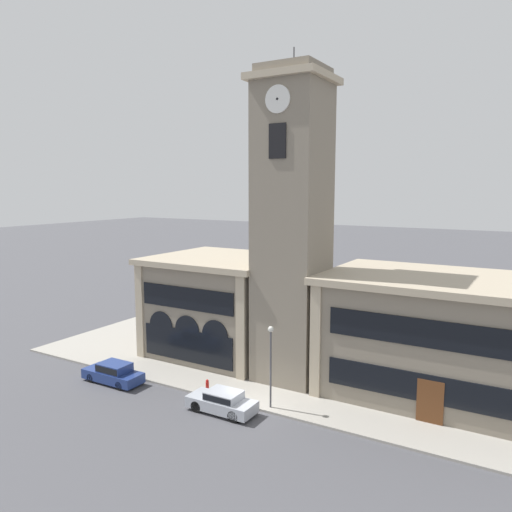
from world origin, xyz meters
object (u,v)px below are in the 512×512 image
fire_hydrant (207,386)px  parked_car_near (114,372)px  parked_car_mid (222,401)px  street_lamp (271,354)px

fire_hydrant → parked_car_near: bearing=-165.6°
parked_car_near → parked_car_mid: size_ratio=1.04×
parked_car_mid → fire_hydrant: parked_car_mid is taller
parked_car_near → street_lamp: size_ratio=0.87×
parked_car_near → fire_hydrant: bearing=-166.0°
parked_car_mid → street_lamp: size_ratio=0.84×
parked_car_near → street_lamp: street_lamp is taller
parked_car_mid → street_lamp: (2.32, 1.87, 2.86)m
parked_car_near → street_lamp: 12.05m
street_lamp → fire_hydrant: 5.61m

